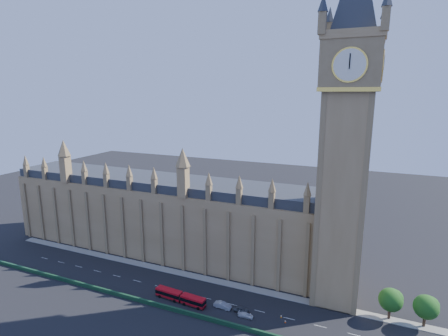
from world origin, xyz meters
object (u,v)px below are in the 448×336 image
at_px(car_silver, 223,305).
at_px(red_bus, 180,297).
at_px(car_grey, 241,309).
at_px(car_white, 246,315).

bearing_deg(car_silver, red_bus, 101.79).
distance_m(car_grey, car_white, 2.55).
bearing_deg(car_silver, car_grey, -83.08).
relative_size(red_bus, car_grey, 3.72).
distance_m(red_bus, car_white, 19.41).
height_order(red_bus, car_grey, red_bus).
bearing_deg(red_bus, car_white, 5.24).
relative_size(red_bus, car_white, 3.83).
xyz_separation_m(car_silver, car_white, (7.18, -1.41, -0.21)).
height_order(car_silver, car_white, car_silver).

